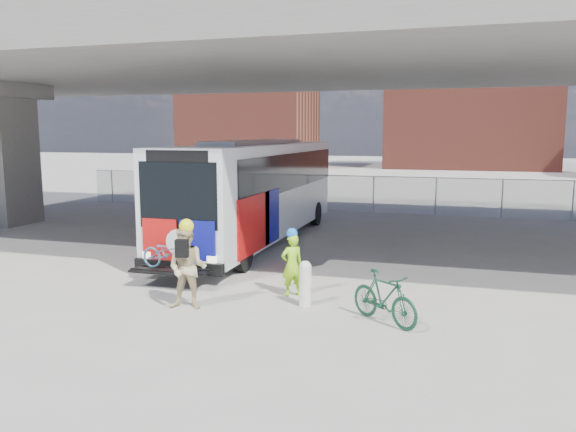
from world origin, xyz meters
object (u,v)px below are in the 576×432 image
at_px(bus, 257,184).
at_px(cyclist_hivis, 292,263).
at_px(cyclist_tan, 188,267).
at_px(bike_parked, 384,298).
at_px(bollard, 305,282).

bearing_deg(bus, cyclist_hivis, -63.22).
distance_m(bus, cyclist_tan, 8.17).
relative_size(cyclist_hivis, cyclist_tan, 0.82).
relative_size(cyclist_tan, bike_parked, 1.13).
height_order(bus, bollard, bus).
bearing_deg(bollard, cyclist_tan, -158.96).
bearing_deg(bike_parked, bus, 73.22).
relative_size(bollard, cyclist_hivis, 0.63).
bearing_deg(cyclist_hivis, cyclist_tan, 0.29).
xyz_separation_m(bus, bollard, (3.72, -7.04, -1.54)).
height_order(cyclist_hivis, cyclist_tan, cyclist_tan).
height_order(bollard, bike_parked, bike_parked).
height_order(bus, cyclist_tan, bus).
height_order(cyclist_tan, bike_parked, cyclist_tan).
bearing_deg(cyclist_tan, bus, 88.80).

